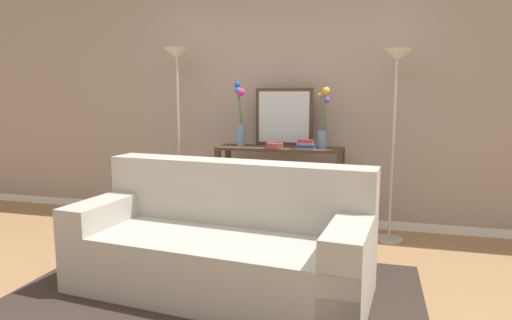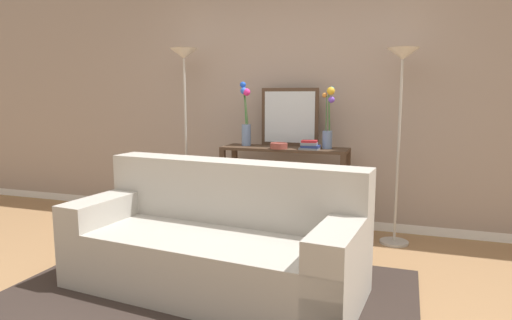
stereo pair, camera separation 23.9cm
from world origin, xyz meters
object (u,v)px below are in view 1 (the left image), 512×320
floor_lamp_left (177,87)px  book_stack (306,145)px  floor_lamp_right (395,92)px  vase_short_flowers (323,123)px  couch (222,245)px  book_row_under_console (248,222)px  fruit_bowl (275,145)px  console_table (280,174)px  wall_mirror (284,117)px  vase_tall_flowers (240,120)px

floor_lamp_left → book_stack: bearing=-2.7°
floor_lamp_right → vase_short_flowers: (-0.65, 0.05, -0.29)m
vase_short_flowers → couch: bearing=-109.8°
vase_short_flowers → book_row_under_console: 1.29m
vase_short_flowers → fruit_bowl: bearing=-162.8°
console_table → floor_lamp_right: bearing=-1.6°
book_stack → floor_lamp_left: bearing=177.3°
couch → wall_mirror: bearing=86.2°
wall_mirror → book_stack: bearing=-43.2°
console_table → vase_tall_flowers: 0.67m
vase_short_flowers → floor_lamp_right: bearing=-4.7°
couch → vase_short_flowers: 1.73m
console_table → book_row_under_console: size_ratio=3.48×
vase_tall_flowers → book_row_under_console: size_ratio=1.80×
floor_lamp_right → fruit_bowl: (-1.10, -0.09, -0.51)m
wall_mirror → fruit_bowl: size_ratio=3.49×
console_table → vase_short_flowers: (0.42, 0.02, 0.52)m
console_table → wall_mirror: 0.58m
floor_lamp_right → book_row_under_console: size_ratio=4.95×
wall_mirror → vase_short_flowers: size_ratio=1.00×
floor_lamp_right → fruit_bowl: floor_lamp_right is taller
floor_lamp_left → book_row_under_console: (0.74, 0.03, -1.38)m
floor_lamp_left → vase_short_flowers: floor_lamp_left is taller
vase_short_flowers → fruit_bowl: size_ratio=3.49×
floor_lamp_left → floor_lamp_right: floor_lamp_left is taller
book_row_under_console → vase_tall_flowers: bearing=167.0°
couch → console_table: 1.46m
fruit_bowl → book_stack: 0.30m
fruit_bowl → vase_short_flowers: bearing=17.2°
fruit_bowl → book_row_under_console: bearing=159.2°
floor_lamp_left → fruit_bowl: (1.05, -0.09, -0.56)m
couch → vase_short_flowers: bearing=70.2°
wall_mirror → vase_short_flowers: 0.44m
wall_mirror → book_stack: 0.44m
vase_short_flowers → console_table: bearing=-176.9°
console_table → wall_mirror: (0.01, 0.15, 0.56)m
vase_short_flowers → fruit_bowl: vase_short_flowers is taller
wall_mirror → book_row_under_console: (-0.34, -0.15, -1.08)m
vase_short_flowers → book_stack: (-0.15, -0.12, -0.21)m
console_table → floor_lamp_left: 1.38m
couch → fruit_bowl: (0.07, 1.31, 0.57)m
floor_lamp_left → wall_mirror: (1.08, 0.19, -0.30)m
book_row_under_console → floor_lamp_right: bearing=-1.3°
couch → fruit_bowl: size_ratio=12.52×
floor_lamp_right → vase_tall_flowers: bearing=178.1°
vase_tall_flowers → book_row_under_console: (0.08, -0.02, -1.05)m
couch → book_stack: book_stack is taller
floor_lamp_left → book_stack: (1.35, -0.06, -0.55)m
floor_lamp_left → vase_tall_flowers: 0.74m
wall_mirror → vase_tall_flowers: bearing=-162.2°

